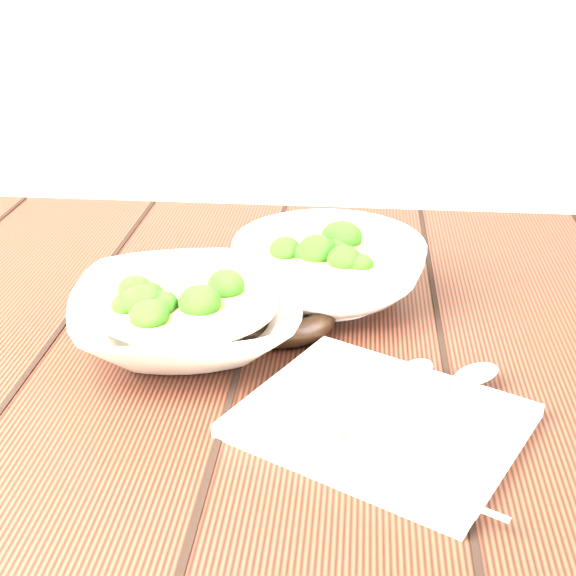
% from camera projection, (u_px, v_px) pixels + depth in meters
% --- Properties ---
extents(table, '(1.20, 0.80, 0.75)m').
position_uv_depth(table, '(269.00, 430.00, 0.89)').
color(table, black).
rests_on(table, ground).
extents(soup_bowl_front, '(0.27, 0.27, 0.07)m').
position_uv_depth(soup_bowl_front, '(187.00, 315.00, 0.81)').
color(soup_bowl_front, silver).
rests_on(soup_bowl_front, table).
extents(soup_bowl_back, '(0.25, 0.25, 0.08)m').
position_uv_depth(soup_bowl_back, '(328.00, 268.00, 0.90)').
color(soup_bowl_back, silver).
rests_on(soup_bowl_back, table).
extents(trivet, '(0.13, 0.13, 0.03)m').
position_uv_depth(trivet, '(282.00, 316.00, 0.84)').
color(trivet, black).
rests_on(trivet, table).
extents(napkin, '(0.28, 0.27, 0.01)m').
position_uv_depth(napkin, '(381.00, 421.00, 0.69)').
color(napkin, beige).
rests_on(napkin, table).
extents(spoon_left, '(0.11, 0.17, 0.01)m').
position_uv_depth(spoon_left, '(394.00, 388.00, 0.71)').
color(spoon_left, '#B0AB9B').
rests_on(spoon_left, napkin).
extents(spoon_right, '(0.15, 0.14, 0.01)m').
position_uv_depth(spoon_right, '(449.00, 387.00, 0.72)').
color(spoon_right, '#B0AB9B').
rests_on(spoon_right, napkin).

